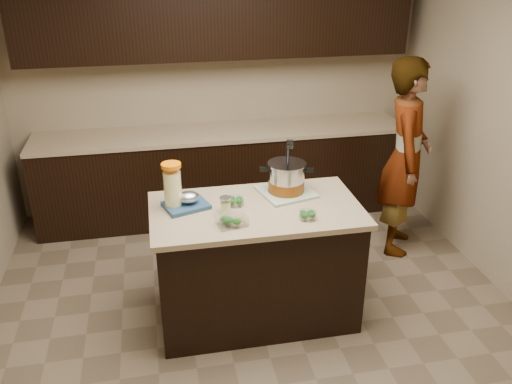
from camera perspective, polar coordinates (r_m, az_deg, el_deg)
ground_plane at (r=4.23m, az=0.00°, el=-12.61°), size 4.00×4.00×0.00m
room_shell at (r=3.45m, az=0.00°, el=10.49°), size 4.04×4.04×2.72m
back_cabinets at (r=5.32m, az=-3.68°, el=7.06°), size 3.60×0.63×2.33m
island at (r=3.97m, az=0.00°, el=-7.44°), size 1.46×0.81×0.90m
dish_towel at (r=3.96m, az=3.18°, el=0.01°), size 0.44×0.44×0.02m
stock_pot at (r=3.92m, az=3.22°, el=1.36°), size 0.38×0.34×0.39m
lemonade_pitcher at (r=3.72m, az=-8.77°, el=0.42°), size 0.15×0.15×0.33m
mason_jar at (r=3.65m, az=-3.22°, el=-1.43°), size 0.09×0.09×0.13m
broccoli_tub_left at (r=3.77m, az=-2.19°, el=-1.02°), size 0.15×0.15×0.06m
broccoli_tub_right at (r=3.60m, az=5.46°, el=-2.47°), size 0.15×0.15×0.06m
broccoli_tub_rect at (r=3.52m, az=-2.57°, el=-3.02°), size 0.22×0.17×0.07m
blue_tray at (r=3.77m, az=-7.27°, el=-1.07°), size 0.35×0.31×0.11m
person at (r=4.86m, az=15.45°, el=3.49°), size 0.64×0.75×1.74m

